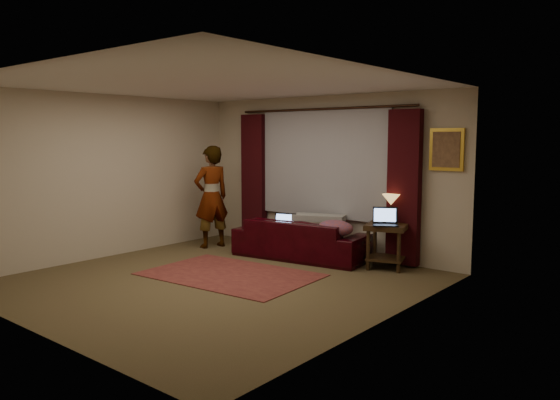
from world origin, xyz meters
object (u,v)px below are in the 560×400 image
object	(u,v)px
end_table	(386,246)
person	(211,197)
sofa	(301,231)
tiffany_lamp	(391,208)
laptop_table	(386,217)
laptop_sofa	(282,223)

from	to	relation	value
end_table	person	size ratio (longest dim) A/B	0.37
sofa	person	size ratio (longest dim) A/B	1.21
tiffany_lamp	laptop_table	distance (m)	0.33
tiffany_lamp	person	size ratio (longest dim) A/B	0.24
end_table	laptop_table	distance (m)	0.49
tiffany_lamp	laptop_table	world-z (taller)	tiffany_lamp
end_table	laptop_table	xyz separation A→B (m)	(0.06, -0.16, 0.46)
laptop_sofa	laptop_table	xyz separation A→B (m)	(1.72, 0.24, 0.23)
sofa	tiffany_lamp	distance (m)	1.49
sofa	laptop_table	world-z (taller)	laptop_table
laptop_sofa	person	xyz separation A→B (m)	(-1.47, -0.15, 0.32)
end_table	laptop_table	world-z (taller)	laptop_table
sofa	laptop_table	distance (m)	1.50
sofa	end_table	distance (m)	1.42
laptop_sofa	sofa	bearing A→B (deg)	11.99
end_table	tiffany_lamp	bearing A→B (deg)	97.82
sofa	tiffany_lamp	xyz separation A→B (m)	(1.37, 0.40, 0.44)
sofa	person	xyz separation A→B (m)	(-1.74, -0.30, 0.46)
person	laptop_sofa	bearing A→B (deg)	110.72
laptop_sofa	person	bearing A→B (deg)	169.49
laptop_sofa	end_table	bearing A→B (deg)	-2.89
laptop_table	end_table	bearing A→B (deg)	80.51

